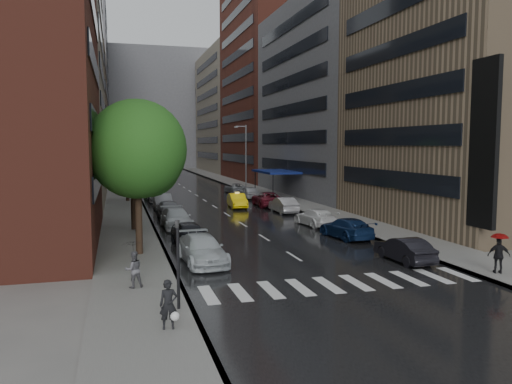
% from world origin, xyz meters
% --- Properties ---
extents(ground, '(220.00, 220.00, 0.00)m').
position_xyz_m(ground, '(0.00, 0.00, 0.00)').
color(ground, gray).
rests_on(ground, ground).
extents(road, '(14.00, 140.00, 0.01)m').
position_xyz_m(road, '(0.00, 50.00, 0.01)').
color(road, black).
rests_on(road, ground).
extents(sidewalk_left, '(4.00, 140.00, 0.15)m').
position_xyz_m(sidewalk_left, '(-9.00, 50.00, 0.07)').
color(sidewalk_left, gray).
rests_on(sidewalk_left, ground).
extents(sidewalk_right, '(4.00, 140.00, 0.15)m').
position_xyz_m(sidewalk_right, '(9.00, 50.00, 0.07)').
color(sidewalk_right, gray).
rests_on(sidewalk_right, ground).
extents(crosswalk, '(13.15, 2.80, 0.01)m').
position_xyz_m(crosswalk, '(0.20, -2.00, 0.01)').
color(crosswalk, silver).
rests_on(crosswalk, ground).
extents(buildings_left, '(8.00, 108.00, 38.00)m').
position_xyz_m(buildings_left, '(-15.00, 58.79, 15.99)').
color(buildings_left, maroon).
rests_on(buildings_left, ground).
extents(buildings_right, '(8.05, 109.10, 36.00)m').
position_xyz_m(buildings_right, '(15.00, 56.70, 15.03)').
color(buildings_right, '#937A5B').
rests_on(buildings_right, ground).
extents(building_far, '(40.00, 14.00, 32.00)m').
position_xyz_m(building_far, '(0.00, 118.00, 16.00)').
color(building_far, slate).
rests_on(building_far, ground).
extents(tree_near, '(5.66, 5.66, 9.03)m').
position_xyz_m(tree_near, '(-8.60, 6.53, 6.18)').
color(tree_near, '#382619').
rests_on(tree_near, ground).
extents(tree_mid, '(6.04, 6.04, 9.63)m').
position_xyz_m(tree_mid, '(-8.60, 15.22, 6.60)').
color(tree_mid, '#382619').
rests_on(tree_mid, ground).
extents(tree_far, '(4.50, 4.50, 7.17)m').
position_xyz_m(tree_far, '(-8.60, 34.79, 4.90)').
color(tree_far, '#382619').
rests_on(tree_far, ground).
extents(taxi, '(1.85, 4.53, 1.46)m').
position_xyz_m(taxi, '(2.06, 26.48, 0.73)').
color(taxi, yellow).
rests_on(taxi, ground).
extents(parked_cars_left, '(2.46, 41.82, 1.59)m').
position_xyz_m(parked_cars_left, '(-5.40, 21.94, 0.77)').
color(parked_cars_left, silver).
rests_on(parked_cars_left, ground).
extents(parked_cars_right, '(2.72, 44.78, 1.51)m').
position_xyz_m(parked_cars_right, '(5.40, 22.44, 0.72)').
color(parked_cars_right, black).
rests_on(parked_cars_right, ground).
extents(ped_bag_walker, '(0.68, 0.48, 1.70)m').
position_xyz_m(ped_bag_walker, '(-8.17, -5.90, 0.97)').
color(ped_bag_walker, black).
rests_on(ped_bag_walker, sidewalk_left).
extents(ped_black_umbrella, '(0.96, 0.98, 2.09)m').
position_xyz_m(ped_black_umbrella, '(-9.16, -0.48, 1.39)').
color(ped_black_umbrella, '#58575C').
rests_on(ped_black_umbrella, sidewalk_left).
extents(ped_red_umbrella, '(1.11, 0.86, 2.01)m').
position_xyz_m(ped_red_umbrella, '(8.19, -2.80, 1.32)').
color(ped_red_umbrella, black).
rests_on(ped_red_umbrella, sidewalk_right).
extents(traffic_light, '(0.18, 0.15, 3.45)m').
position_xyz_m(traffic_light, '(-7.60, -3.88, 2.23)').
color(traffic_light, black).
rests_on(traffic_light, sidewalk_left).
extents(street_lamp_left, '(1.74, 0.22, 9.00)m').
position_xyz_m(street_lamp_left, '(-7.72, 30.00, 4.89)').
color(street_lamp_left, gray).
rests_on(street_lamp_left, sidewalk_left).
extents(street_lamp_right, '(1.74, 0.22, 9.00)m').
position_xyz_m(street_lamp_right, '(7.72, 45.00, 4.89)').
color(street_lamp_right, gray).
rests_on(street_lamp_right, sidewalk_right).
extents(awning, '(4.00, 8.00, 3.12)m').
position_xyz_m(awning, '(8.98, 35.00, 3.13)').
color(awning, navy).
rests_on(awning, sidewalk_right).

